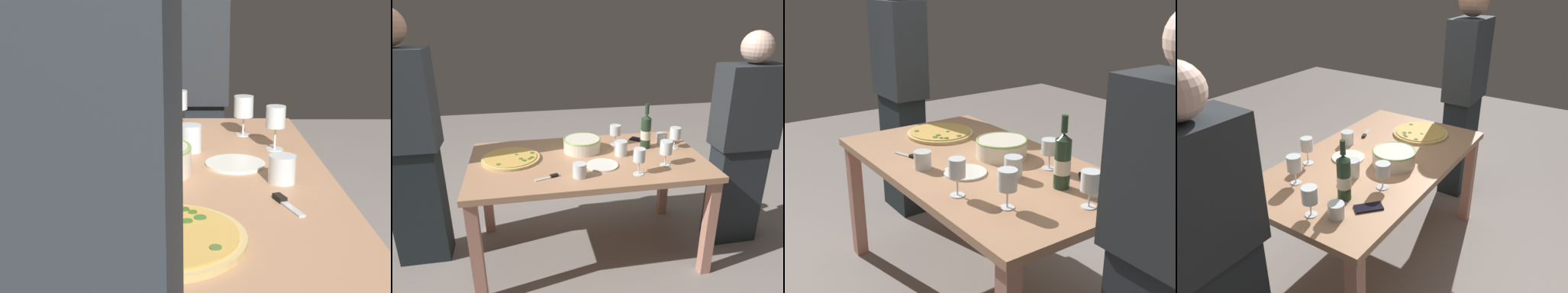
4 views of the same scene
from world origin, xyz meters
The scene contains 17 objects.
ground_plane centered at (0.00, 0.00, 0.00)m, with size 8.00×8.00×0.00m, color gray.
dining_table centered at (0.00, 0.00, 0.66)m, with size 1.60×0.90×0.75m.
pizza centered at (-0.52, 0.07, 0.76)m, with size 0.39×0.39×0.03m.
serving_bowl centered at (-0.02, 0.15, 0.80)m, with size 0.27×0.27×0.10m.
wine_bottle centered at (0.46, 0.12, 0.88)m, with size 0.07×0.07×0.33m.
wine_glass_near_pizza centered at (0.48, -0.20, 0.87)m, with size 0.08×0.08×0.17m.
wine_glass_by_bottle centered at (0.25, 0.23, 0.86)m, with size 0.08×0.08×0.15m.
wine_glass_far_left centered at (0.27, -0.30, 0.87)m, with size 0.07×0.07×0.17m.
wine_glass_far_right centered at (0.67, 0.08, 0.86)m, with size 0.08×0.08×0.16m.
cup_amber centered at (-0.10, -0.27, 0.79)m, with size 0.09×0.09×0.09m, color white.
cup_ceramic centered at (0.24, 0.02, 0.80)m, with size 0.09×0.09×0.10m, color white.
cup_spare centered at (0.61, 0.19, 0.79)m, with size 0.08×0.08×0.08m, color white.
side_plate centered at (0.07, -0.14, 0.76)m, with size 0.21×0.21×0.01m, color white.
cell_phone centered at (0.46, 0.28, 0.76)m, with size 0.07×0.14×0.01m, color black.
pizza_knife centered at (-0.28, -0.25, 0.76)m, with size 0.15×0.07×0.02m.
person_host centered at (-1.18, 0.14, 0.89)m, with size 0.40×0.24×1.74m.
person_guest_left centered at (1.13, -0.05, 0.80)m, with size 0.43×0.24×1.59m.
Camera 2 is at (-0.42, -2.23, 1.72)m, focal length 32.82 mm.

